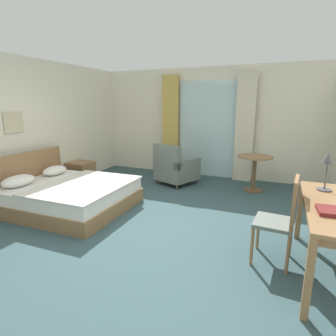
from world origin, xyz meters
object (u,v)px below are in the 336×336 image
Objects in this scene: armchair_by_window at (175,169)px; nightstand at (81,172)px; round_cafe_table at (255,165)px; framed_picture at (13,122)px; writing_desk at (335,213)px; closed_book at (333,211)px; desk_chair at (282,216)px; bed at (67,194)px; desk_lamp at (327,164)px.

nightstand is at bearing -160.10° from armchair_by_window.
framed_picture is at bearing -150.22° from round_cafe_table.
framed_picture is (-2.25, -2.04, 1.07)m from armchair_by_window.
nightstand is at bearing 79.27° from framed_picture.
armchair_by_window is 1.66m from round_cafe_table.
closed_book is at bearing -103.83° from writing_desk.
closed_book is 0.26× the size of armchair_by_window.
desk_chair reaches higher than nightstand.
desk_chair reaches higher than closed_book.
closed_book is 0.69× the size of framed_picture.
desk_chair is 3.85× the size of closed_book.
closed_book is (-0.07, -0.27, 0.11)m from writing_desk.
desk_chair reaches higher than writing_desk.
bed is at bearing 165.97° from closed_book.
bed is 4.20× the size of nightstand.
writing_desk is at bearing -68.49° from round_cafe_table.
round_cafe_table is at bearing 111.51° from writing_desk.
armchair_by_window reaches higher than writing_desk.
writing_desk is (4.68, -1.72, 0.45)m from nightstand.
framed_picture reaches higher than writing_desk.
desk_lamp is 0.81m from closed_book.
round_cafe_table reaches higher than nightstand.
desk_lamp is 0.60× the size of round_cafe_table.
desk_lamp is 1.17× the size of framed_picture.
bed is at bearing -141.52° from round_cafe_table.
desk_chair is at bearing -4.43° from framed_picture.
nightstand is 0.49× the size of armchair_by_window.
desk_chair is (4.21, -1.66, 0.31)m from nightstand.
round_cafe_table is (2.81, 2.23, 0.29)m from bed.
round_cafe_table is at bearing 14.02° from nightstand.
armchair_by_window is at bearing 137.66° from writing_desk.
desk_lamp is (4.62, -1.23, 0.83)m from nightstand.
round_cafe_table is at bearing 104.43° from closed_book.
desk_lamp is 4.88m from framed_picture.
armchair_by_window reaches higher than closed_book.
closed_book is (-0.01, -0.76, -0.28)m from desk_lamp.
writing_desk is 3.65× the size of desk_lamp.
armchair_by_window reaches higher than bed.
armchair_by_window is at bearing 132.74° from desk_chair.
framed_picture is at bearing 175.57° from desk_chair.
nightstand is 1.79m from framed_picture.
desk_chair is at bearing 173.65° from writing_desk.
closed_book is at bearing -7.84° from framed_picture.
writing_desk is at bearing -82.81° from desk_lamp.
desk_lamp is at bearing 1.43° from bed.
nightstand is 4.85m from desk_lamp.
nightstand is 4.54m from desk_chair.
nightstand is at bearing 152.64° from closed_book.
bed is at bearing -0.22° from framed_picture.
framed_picture reaches higher than desk_chair.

